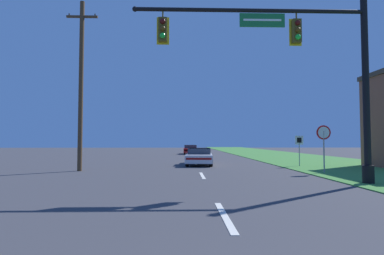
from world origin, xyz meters
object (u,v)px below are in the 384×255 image
Objects in this scene: car_ahead at (199,156)px; far_car at (190,149)px; signal_mast at (309,65)px; utility_pole_near at (81,82)px; stop_sign at (324,138)px; route_sign_post at (299,144)px.

far_car is (-0.21, 18.42, -0.00)m from car_ahead.
utility_pole_near is at bearing 152.83° from signal_mast.
far_car is 25.38m from stop_sign.
signal_mast is 11.53m from car_ahead.
utility_pole_near is at bearing -148.10° from car_ahead.
stop_sign is at bearing -95.06° from route_sign_post.
stop_sign reaches higher than car_ahead.
far_car is 2.25× the size of route_sign_post.
stop_sign is 13.87m from utility_pole_near.
signal_mast is at bearing -108.68° from route_sign_post.
far_car is at bearing 73.24° from utility_pole_near.
utility_pole_near is (-10.96, 5.62, 0.35)m from signal_mast.
signal_mast is 9.36m from route_sign_post.
route_sign_post is 14.48m from utility_pole_near.
signal_mast is at bearing -121.49° from stop_sign.
utility_pole_near is at bearing -106.76° from far_car.
route_sign_post is 0.21× the size of utility_pole_near.
route_sign_post is at bearing 71.32° from signal_mast.
car_ahead is at bearing 165.69° from route_sign_post.
car_ahead is 1.03× the size of far_car.
stop_sign is 1.23× the size of route_sign_post.
route_sign_post is (0.39, 4.37, -0.34)m from stop_sign.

